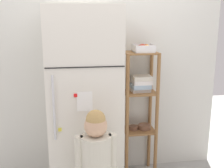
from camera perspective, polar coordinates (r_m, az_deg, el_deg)
kitchen_wall_back at (r=2.94m, az=-1.92°, el=3.00°), size 2.51×0.03×2.27m
refrigerator at (r=2.62m, az=-5.68°, el=-3.96°), size 0.64×0.71×1.77m
child_standing at (r=2.23m, az=-3.25°, el=-15.02°), size 0.32×0.24×1.01m
pantry_shelf_unit at (r=2.91m, az=5.73°, el=-3.63°), size 0.34×0.28×1.34m
fruit_bin at (r=2.79m, az=6.52°, el=7.27°), size 0.20×0.19×0.08m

